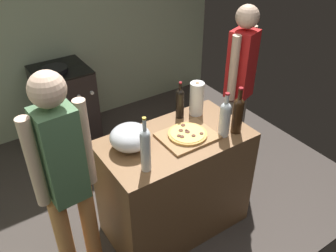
{
  "coord_description": "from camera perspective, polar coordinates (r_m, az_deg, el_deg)",
  "views": [
    {
      "loc": [
        -1.0,
        -1.14,
        2.43
      ],
      "look_at": [
        0.22,
        0.69,
        0.96
      ],
      "focal_mm": 38.05,
      "sensor_mm": 36.0,
      "label": 1
    }
  ],
  "objects": [
    {
      "name": "wine_bottle_clear",
      "position": [
        2.59,
        9.11,
        1.37
      ],
      "size": [
        0.08,
        0.08,
        0.35
      ],
      "color": "silver",
      "rests_on": "counter"
    },
    {
      "name": "wine_bottle_green",
      "position": [
        2.64,
        11.12,
        1.98
      ],
      "size": [
        0.08,
        0.08,
        0.37
      ],
      "color": "#331E0F",
      "rests_on": "counter"
    },
    {
      "name": "mixing_bowl",
      "position": [
        2.48,
        -6.06,
        -1.81
      ],
      "size": [
        0.29,
        0.29,
        0.18
      ],
      "color": "#B2B2B7",
      "rests_on": "counter"
    },
    {
      "name": "paper_towel_roll",
      "position": [
        2.83,
        4.6,
        4.4
      ],
      "size": [
        0.11,
        0.11,
        0.28
      ],
      "color": "white",
      "rests_on": "counter"
    },
    {
      "name": "cutting_board",
      "position": [
        2.61,
        3.13,
        -1.63
      ],
      "size": [
        0.4,
        0.32,
        0.02
      ],
      "primitive_type": "cube",
      "color": "#9E7247",
      "rests_on": "counter"
    },
    {
      "name": "kitchen_wall_rear",
      "position": [
        4.11,
        -19.01,
        16.07
      ],
      "size": [
        4.21,
        0.1,
        2.6
      ],
      "primitive_type": "cube",
      "color": "#99A889",
      "rests_on": "ground_plane"
    },
    {
      "name": "wine_bottle_amber",
      "position": [
        2.23,
        -3.63,
        -3.59
      ],
      "size": [
        0.07,
        0.07,
        0.4
      ],
      "color": "silver",
      "rests_on": "counter"
    },
    {
      "name": "wine_bottle_dark",
      "position": [
        2.78,
        1.94,
        3.85
      ],
      "size": [
        0.07,
        0.07,
        0.31
      ],
      "color": "black",
      "rests_on": "counter"
    },
    {
      "name": "ground_plane",
      "position": [
        3.6,
        -8.53,
        -9.31
      ],
      "size": [
        4.21,
        3.23,
        0.02
      ],
      "primitive_type": "cube",
      "color": "#3F3833"
    },
    {
      "name": "stove",
      "position": [
        4.06,
        -16.03,
        3.15
      ],
      "size": [
        0.56,
        0.58,
        0.93
      ],
      "color": "black",
      "rests_on": "ground_plane"
    },
    {
      "name": "person_in_red",
      "position": [
        3.34,
        11.36,
        6.82
      ],
      "size": [
        0.36,
        0.26,
        1.65
      ],
      "color": "slate",
      "rests_on": "ground_plane"
    },
    {
      "name": "counter",
      "position": [
        2.9,
        1.11,
        -9.24
      ],
      "size": [
        1.12,
        0.62,
        0.91
      ],
      "primitive_type": "cube",
      "color": "brown",
      "rests_on": "ground_plane"
    },
    {
      "name": "person_in_stripes",
      "position": [
        2.26,
        -16.03,
        -8.07
      ],
      "size": [
        0.39,
        0.21,
        1.68
      ],
      "color": "#D88C4C",
      "rests_on": "ground_plane"
    },
    {
      "name": "pizza",
      "position": [
        2.6,
        3.14,
        -1.26
      ],
      "size": [
        0.29,
        0.29,
        0.03
      ],
      "color": "tan",
      "rests_on": "cutting_board"
    }
  ]
}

